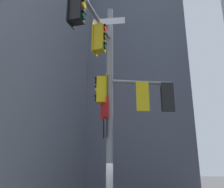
% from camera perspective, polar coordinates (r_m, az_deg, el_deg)
% --- Properties ---
extents(building_mid_block, '(15.82, 15.82, 49.65)m').
position_cam_1_polar(building_mid_block, '(39.39, 2.64, 18.00)').
color(building_mid_block, slate).
rests_on(building_mid_block, ground).
extents(signal_pole_assembly, '(2.99, 4.23, 8.67)m').
position_cam_1_polar(signal_pole_assembly, '(8.67, 0.74, 1.49)').
color(signal_pole_assembly, gray).
rests_on(signal_pole_assembly, ground).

